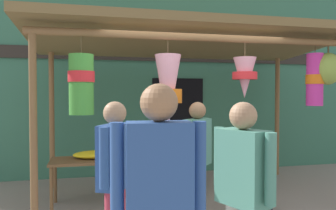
{
  "coord_description": "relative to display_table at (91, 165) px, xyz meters",
  "views": [
    {
      "loc": [
        -1.39,
        -4.39,
        1.66
      ],
      "look_at": [
        -0.11,
        1.11,
        1.48
      ],
      "focal_mm": 35.71,
      "sensor_mm": 36.0,
      "label": 1
    }
  ],
  "objects": [
    {
      "name": "shop_facade",
      "position": [
        1.39,
        1.89,
        1.38
      ],
      "size": [
        10.1,
        0.29,
        3.99
      ],
      "color": "#387056",
      "rests_on": "ground_plane"
    },
    {
      "name": "market_stall_canopy",
      "position": [
        1.55,
        -0.04,
        1.72
      ],
      "size": [
        4.93,
        2.44,
        2.69
      ],
      "color": "brown",
      "rests_on": "ground_plane"
    },
    {
      "name": "display_table",
      "position": [
        0.0,
        0.0,
        0.0
      ],
      "size": [
        1.18,
        0.61,
        0.7
      ],
      "color": "brown",
      "rests_on": "ground_plane"
    },
    {
      "name": "flower_heap_on_table",
      "position": [
        0.06,
        0.07,
        0.14
      ],
      "size": [
        0.64,
        0.45,
        0.1
      ],
      "color": "yellow",
      "rests_on": "display_table"
    },
    {
      "name": "folding_chair",
      "position": [
        2.25,
        -0.86,
        -0.11
      ],
      "size": [
        0.41,
        0.41,
        0.84
      ],
      "color": "beige",
      "rests_on": "ground_plane"
    },
    {
      "name": "wicker_basket_by_table",
      "position": [
        1.14,
        -0.47,
        -0.49
      ],
      "size": [
        0.41,
        0.41,
        0.24
      ],
      "primitive_type": "cylinder",
      "color": "brown",
      "rests_on": "ground_plane"
    },
    {
      "name": "vendor_in_orange",
      "position": [
        1.3,
        -1.11,
        0.3
      ],
      "size": [
        0.43,
        0.46,
        1.56
      ],
      "color": "#B23347",
      "rests_on": "ground_plane"
    },
    {
      "name": "customer_foreground",
      "position": [
        0.22,
        -1.94,
        0.32
      ],
      "size": [
        0.37,
        0.54,
        1.59
      ],
      "color": "#B23347",
      "rests_on": "ground_plane"
    },
    {
      "name": "shopper_by_bananas",
      "position": [
        1.16,
        -2.68,
        0.33
      ],
      "size": [
        0.37,
        0.55,
        1.6
      ],
      "color": "silver",
      "rests_on": "ground_plane"
    },
    {
      "name": "passerby_at_right",
      "position": [
        0.41,
        -3.08,
        0.41
      ],
      "size": [
        0.59,
        0.25,
        1.73
      ],
      "color": "#4C8E7A",
      "rests_on": "ground_plane"
    }
  ]
}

